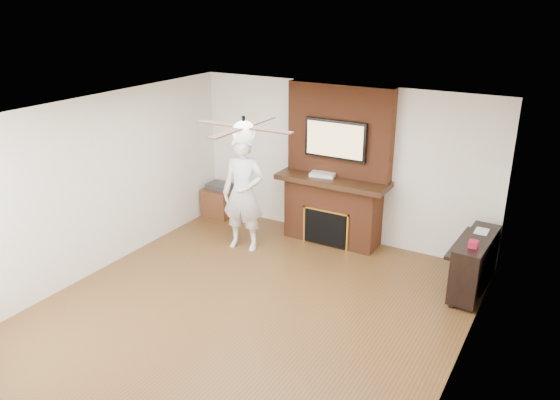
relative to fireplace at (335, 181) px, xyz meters
The scene contains 12 objects.
room_shell 2.56m from the fireplace, 90.00° to the right, with size 5.36×5.86×2.86m.
fireplace is the anchor object (origin of this frame).
tv 0.69m from the fireplace, 90.00° to the right, with size 1.00×0.08×0.60m.
ceiling_fan 2.88m from the fireplace, 90.00° to the right, with size 1.21×1.21×0.31m.
person 1.46m from the fireplace, 138.08° to the right, with size 0.66×0.44×1.81m, color silver.
side_table 2.31m from the fireplace, behind, with size 0.53×0.53×0.60m.
piano 2.45m from the fireplace, 14.46° to the right, with size 0.50×1.21×0.87m.
cable_box 0.23m from the fireplace, 150.62° to the right, with size 0.39×0.22×0.06m, color silver.
candle_orange 0.96m from the fireplace, 117.09° to the right, with size 0.07×0.07×0.12m, color orange.
candle_green 0.98m from the fireplace, 80.51° to the right, with size 0.07×0.07×0.09m, color #609039.
candle_cream 0.97m from the fireplace, 75.34° to the right, with size 0.09×0.09×0.12m, color beige.
candle_blue 1.00m from the fireplace, 36.97° to the right, with size 0.06×0.06×0.07m, color navy.
Camera 1 is at (3.30, -4.93, 3.75)m, focal length 35.00 mm.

